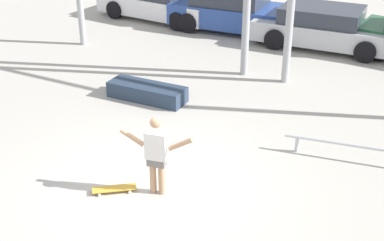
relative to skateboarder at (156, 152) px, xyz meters
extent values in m
plane|color=#B2ADA3|center=(-0.28, 0.09, -0.82)|extent=(36.00, 36.00, 0.00)
cylinder|color=tan|center=(-0.08, -0.02, -0.47)|extent=(0.12, 0.12, 0.70)
cylinder|color=tan|center=(0.08, 0.02, -0.47)|extent=(0.12, 0.12, 0.70)
cube|color=slate|center=(0.00, 0.00, -0.18)|extent=(0.35, 0.24, 0.15)
cube|color=silver|center=(0.00, 0.00, 0.13)|extent=(0.41, 0.26, 0.51)
sphere|color=tan|center=(0.00, 0.00, 0.57)|extent=(0.19, 0.19, 0.19)
cylinder|color=tan|center=(-0.43, -0.09, 0.22)|extent=(0.45, 0.17, 0.31)
cylinder|color=tan|center=(0.43, 0.09, 0.22)|extent=(0.45, 0.17, 0.31)
cube|color=gold|center=(-0.70, -0.34, -0.75)|extent=(0.75, 0.65, 0.01)
cylinder|color=silver|center=(-0.55, -0.09, -0.80)|extent=(0.06, 0.06, 0.05)
cylinder|color=silver|center=(-0.42, -0.26, -0.80)|extent=(0.06, 0.06, 0.05)
cylinder|color=silver|center=(-0.97, -0.42, -0.80)|extent=(0.06, 0.06, 0.05)
cylinder|color=silver|center=(-0.84, -0.59, -0.80)|extent=(0.06, 0.06, 0.05)
cube|color=#28384C|center=(-2.31, 3.34, -0.63)|extent=(1.96, 0.70, 0.38)
cylinder|color=#B7BABF|center=(2.87, 2.74, -0.49)|extent=(2.80, 0.50, 0.06)
cylinder|color=#B7BABF|center=(1.73, 2.56, -0.66)|extent=(0.07, 0.07, 0.33)
cube|color=white|center=(-5.72, 9.61, -0.33)|extent=(4.56, 2.10, 0.64)
cylinder|color=black|center=(-4.28, 10.34, -0.50)|extent=(0.65, 0.27, 0.64)
cylinder|color=black|center=(-4.43, 8.66, -0.50)|extent=(0.65, 0.27, 0.64)
cylinder|color=black|center=(-7.02, 10.57, -0.50)|extent=(0.65, 0.27, 0.64)
cylinder|color=black|center=(-7.16, 8.89, -0.50)|extent=(0.65, 0.27, 0.64)
cube|color=#284793|center=(-2.75, 9.59, -0.29)|extent=(4.28, 2.07, 0.70)
cylinder|color=black|center=(-1.50, 10.56, -0.49)|extent=(0.67, 0.26, 0.66)
cylinder|color=black|center=(-1.40, 8.77, -0.49)|extent=(0.67, 0.26, 0.66)
cylinder|color=black|center=(-4.09, 10.42, -0.49)|extent=(0.67, 0.26, 0.66)
cylinder|color=black|center=(-3.99, 8.63, -0.49)|extent=(0.67, 0.26, 0.66)
cube|color=#B7BABF|center=(0.46, 9.29, -0.35)|extent=(4.42, 2.01, 0.60)
cube|color=#2D333D|center=(0.29, 9.29, 0.19)|extent=(2.46, 1.77, 0.47)
cylinder|color=black|center=(1.77, 10.24, -0.51)|extent=(0.64, 0.25, 0.63)
cylinder|color=black|center=(1.85, 8.47, -0.51)|extent=(0.64, 0.25, 0.63)
cylinder|color=black|center=(-0.92, 10.12, -0.51)|extent=(0.64, 0.25, 0.63)
cylinder|color=black|center=(-0.84, 8.35, -0.51)|extent=(0.64, 0.25, 0.63)
cylinder|color=black|center=(2.21, 8.81, -0.52)|extent=(0.63, 0.27, 0.61)
camera|label=1|loc=(4.23, -6.73, 4.58)|focal=50.00mm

